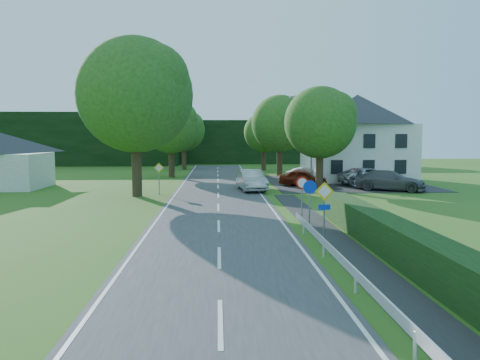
{
  "coord_description": "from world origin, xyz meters",
  "views": [
    {
      "loc": [
        -0.05,
        -10.72,
        4.43
      ],
      "look_at": [
        1.35,
        18.22,
        1.72
      ],
      "focal_mm": 35.0,
      "sensor_mm": 36.0,
      "label": 1
    }
  ],
  "objects": [
    {
      "name": "line_edge_right",
      "position": [
        3.25,
        20.0,
        0.04
      ],
      "size": [
        0.12,
        80.0,
        0.01
      ],
      "primitive_type": "cube",
      "color": "white",
      "rests_on": "road"
    },
    {
      "name": "tree_right_far",
      "position": [
        7.0,
        42.0,
        4.54
      ],
      "size": [
        7.4,
        7.4,
        9.09
      ],
      "primitive_type": null,
      "color": "#244A16",
      "rests_on": "ground"
    },
    {
      "name": "sign_priority_right",
      "position": [
        4.3,
        7.98,
        1.8
      ],
      "size": [
        0.78,
        0.09,
        2.59
      ],
      "color": "gray",
      "rests_on": "ground"
    },
    {
      "name": "parked_car_grey",
      "position": [
        13.97,
        26.5,
        0.85
      ],
      "size": [
        6.02,
        4.55,
        1.63
      ],
      "primitive_type": "imported",
      "rotation": [
        0.0,
        0.0,
        1.1
      ],
      "color": "#515056",
      "rests_on": "parking_pad"
    },
    {
      "name": "tree_left_far",
      "position": [
        -5.0,
        40.0,
        4.29
      ],
      "size": [
        7.0,
        7.0,
        8.58
      ],
      "primitive_type": null,
      "color": "#244A16",
      "rests_on": "ground"
    },
    {
      "name": "house_white",
      "position": [
        14.0,
        36.0,
        4.41
      ],
      "size": [
        10.6,
        8.4,
        8.6
      ],
      "color": "white",
      "rests_on": "ground"
    },
    {
      "name": "parked_car_silver_a",
      "position": [
        8.61,
        33.56,
        0.75
      ],
      "size": [
        4.4,
        1.82,
        1.42
      ],
      "primitive_type": "imported",
      "rotation": [
        0.0,
        0.0,
        1.5
      ],
      "color": "#A9A8AD",
      "rests_on": "parking_pad"
    },
    {
      "name": "sign_priority_left",
      "position": [
        -4.5,
        24.98,
        1.72
      ],
      "size": [
        0.78,
        0.09,
        2.44
      ],
      "color": "gray",
      "rests_on": "ground"
    },
    {
      "name": "tree_main",
      "position": [
        -6.0,
        24.0,
        5.82
      ],
      "size": [
        9.4,
        9.4,
        11.64
      ],
      "primitive_type": null,
      "color": "#244A16",
      "rests_on": "ground"
    },
    {
      "name": "parked_car_silver_b",
      "position": [
        13.71,
        30.61,
        0.83
      ],
      "size": [
        5.91,
        3.19,
        1.57
      ],
      "primitive_type": "imported",
      "rotation": [
        0.0,
        0.0,
        1.68
      ],
      "color": "silver",
      "rests_on": "parking_pad"
    },
    {
      "name": "treeline_right",
      "position": [
        8.0,
        66.0,
        3.5
      ],
      "size": [
        30.0,
        5.0,
        7.0
      ],
      "primitive_type": "cube",
      "color": "black",
      "rests_on": "ground"
    },
    {
      "name": "tree_right_mid",
      "position": [
        8.5,
        28.0,
        4.29
      ],
      "size": [
        7.0,
        7.0,
        8.58
      ],
      "primitive_type": null,
      "color": "#244A16",
      "rests_on": "ground"
    },
    {
      "name": "parasol",
      "position": [
        11.96,
        29.5,
        0.89
      ],
      "size": [
        2.37,
        2.39,
        1.7
      ],
      "primitive_type": "imported",
      "rotation": [
        0.0,
        0.0,
        0.34
      ],
      "color": "red",
      "rests_on": "parking_pad"
    },
    {
      "name": "streetlight",
      "position": [
        8.06,
        30.0,
        4.46
      ],
      "size": [
        2.03,
        0.18,
        8.0
      ],
      "color": "gray",
      "rests_on": "ground"
    },
    {
      "name": "guardrail",
      "position": [
        3.85,
        -1.0,
        0.34
      ],
      "size": [
        0.12,
        26.0,
        0.69
      ],
      "primitive_type": null,
      "color": "silver",
      "rests_on": "ground"
    },
    {
      "name": "moving_car",
      "position": [
        2.7,
        26.99,
        0.89
      ],
      "size": [
        2.37,
        5.32,
        1.7
      ],
      "primitive_type": "imported",
      "rotation": [
        0.0,
        0.0,
        0.11
      ],
      "color": "#BCBBC1",
      "rests_on": "road"
    },
    {
      "name": "treeline_left",
      "position": [
        -28.0,
        62.0,
        4.0
      ],
      "size": [
        44.0,
        6.0,
        8.0
      ],
      "primitive_type": "cube",
      "color": "black",
      "rests_on": "ground"
    },
    {
      "name": "parked_car_red",
      "position": [
        7.51,
        30.07,
        0.75
      ],
      "size": [
        4.49,
        3.21,
        1.42
      ],
      "primitive_type": "imported",
      "rotation": [
        0.0,
        0.0,
        1.16
      ],
      "color": "#631B0B",
      "rests_on": "parking_pad"
    },
    {
      "name": "ground",
      "position": [
        0.0,
        0.0,
        0.0
      ],
      "size": [
        160.0,
        160.0,
        0.0
      ],
      "primitive_type": "plane",
      "color": "#2B5D1A",
      "rests_on": "ground"
    },
    {
      "name": "sign_roundabout",
      "position": [
        4.3,
        10.98,
        1.67
      ],
      "size": [
        0.64,
        0.08,
        2.37
      ],
      "color": "gray",
      "rests_on": "ground"
    },
    {
      "name": "tree_right_back",
      "position": [
        6.0,
        50.0,
        3.78
      ],
      "size": [
        6.2,
        6.2,
        7.56
      ],
      "primitive_type": null,
      "color": "#244A16",
      "rests_on": "ground"
    },
    {
      "name": "footpath",
      "position": [
        4.95,
        2.0,
        0.02
      ],
      "size": [
        1.5,
        44.0,
        0.04
      ],
      "primitive_type": "cube",
      "color": "#252528",
      "rests_on": "ground"
    },
    {
      "name": "sign_speed_limit",
      "position": [
        4.3,
        12.97,
        1.77
      ],
      "size": [
        0.64,
        0.11,
        2.37
      ],
      "color": "gray",
      "rests_on": "ground"
    },
    {
      "name": "motorcycle",
      "position": [
        1.8,
        29.81,
        0.52
      ],
      "size": [
        0.75,
        1.87,
        0.96
      ],
      "primitive_type": "imported",
      "rotation": [
        0.0,
        0.0,
        -0.06
      ],
      "color": "black",
      "rests_on": "road"
    },
    {
      "name": "line_centre",
      "position": [
        0.0,
        20.0,
        0.04
      ],
      "size": [
        0.12,
        80.0,
        0.01
      ],
      "primitive_type": null,
      "color": "white",
      "rests_on": "road"
    },
    {
      "name": "line_edge_left",
      "position": [
        -3.25,
        20.0,
        0.04
      ],
      "size": [
        0.12,
        80.0,
        0.01
      ],
      "primitive_type": "cube",
      "color": "white",
      "rests_on": "road"
    },
    {
      "name": "tree_left_back",
      "position": [
        -4.5,
        52.0,
        4.04
      ],
      "size": [
        6.6,
        6.6,
        8.07
      ],
      "primitive_type": null,
      "color": "#244A16",
      "rests_on": "ground"
    },
    {
      "name": "parking_pad",
      "position": [
        12.0,
        33.0,
        0.02
      ],
      "size": [
        14.0,
        16.0,
        0.04
      ],
      "primitive_type": "cube",
      "color": "#252528",
      "rests_on": "ground"
    },
    {
      "name": "road",
      "position": [
        0.0,
        20.0,
        0.02
      ],
      "size": [
        7.0,
        80.0,
        0.04
      ],
      "primitive_type": "cube",
      "color": "#39393C",
      "rests_on": "ground"
    }
  ]
}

